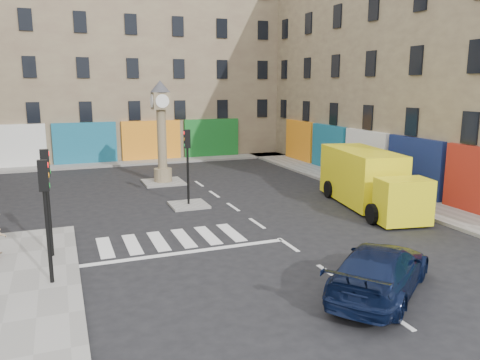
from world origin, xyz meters
TOP-DOWN VIEW (x-y plane):
  - ground at (0.00, 0.00)m, footprint 120.00×120.00m
  - sidewalk_right at (8.70, 10.00)m, footprint 2.60×30.00m
  - sidewalk_far at (-4.00, 22.20)m, footprint 32.00×2.40m
  - island_near at (-2.00, 8.00)m, footprint 1.80×1.80m
  - island_far at (-2.00, 14.00)m, footprint 2.40×2.40m
  - building_right at (15.00, 10.00)m, footprint 10.00×30.00m
  - building_far at (-4.00, 28.00)m, footprint 32.00×10.00m
  - traffic_light_left_near at (-8.30, 0.20)m, footprint 0.28×0.22m
  - traffic_light_left_far at (-8.30, 2.60)m, footprint 0.28×0.22m
  - traffic_light_island at (-2.00, 8.00)m, footprint 0.28×0.22m
  - clock_pillar at (-2.00, 14.00)m, footprint 1.20×1.20m
  - navy_sedan at (0.53, -3.71)m, footprint 5.24×4.70m
  - yellow_van at (6.26, 4.74)m, footprint 3.60×7.81m

SIDE VIEW (x-z plane):
  - ground at x=0.00m, z-range 0.00..0.00m
  - island_near at x=-2.00m, z-range 0.00..0.12m
  - island_far at x=-2.00m, z-range 0.00..0.12m
  - sidewalk_right at x=8.70m, z-range 0.00..0.15m
  - sidewalk_far at x=-4.00m, z-range 0.00..0.15m
  - navy_sedan at x=0.53m, z-range 0.00..1.46m
  - yellow_van at x=6.26m, z-range -0.01..2.73m
  - traffic_light_island at x=-2.00m, z-range 0.74..4.44m
  - traffic_light_left_near at x=-8.30m, z-range 0.77..4.47m
  - traffic_light_left_far at x=-8.30m, z-range 0.77..4.47m
  - clock_pillar at x=-2.00m, z-range 0.50..6.60m
  - building_right at x=15.00m, z-range 0.00..16.00m
  - building_far at x=-4.00m, z-range 0.00..17.00m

